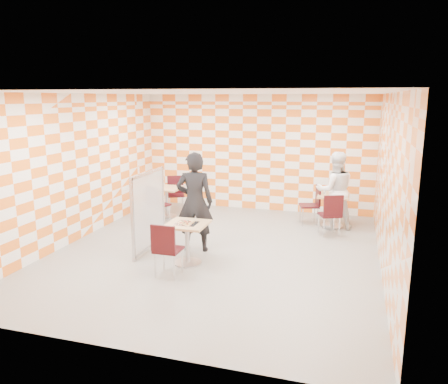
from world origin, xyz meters
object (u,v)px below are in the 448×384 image
(main_table, at_px, (187,236))
(chair_empty_far, at_px, (176,191))
(sport_bottle, at_px, (325,190))
(soda_bottle, at_px, (339,190))
(chair_second_side, at_px, (313,202))
(chair_second_front, at_px, (331,212))
(partition, at_px, (149,211))
(man_dark, at_px, (195,202))
(empty_table, at_px, (167,197))
(man_white, at_px, (335,191))
(second_table, at_px, (333,205))
(chair_main_front, at_px, (166,246))
(chair_empty_near, at_px, (156,202))

(main_table, height_order, chair_empty_far, chair_empty_far)
(sport_bottle, distance_m, soda_bottle, 0.32)
(chair_second_side, bearing_deg, chair_empty_far, 176.47)
(soda_bottle, bearing_deg, chair_empty_far, 177.57)
(main_table, bearing_deg, chair_empty_far, 115.89)
(chair_second_front, relative_size, partition, 0.60)
(chair_second_side, bearing_deg, man_dark, -129.65)
(empty_table, distance_m, sport_bottle, 3.82)
(main_table, distance_m, chair_empty_far, 3.74)
(chair_second_side, bearing_deg, chair_second_front, -61.00)
(chair_second_front, xyz_separation_m, man_white, (0.03, 0.64, 0.33))
(second_table, relative_size, chair_main_front, 0.81)
(empty_table, height_order, chair_empty_far, chair_empty_far)
(empty_table, height_order, chair_second_side, chair_second_side)
(chair_main_front, height_order, chair_empty_far, same)
(main_table, relative_size, chair_second_side, 0.81)
(chair_second_side, height_order, chair_empty_near, same)
(chair_main_front, relative_size, man_white, 0.53)
(second_table, relative_size, chair_second_side, 0.81)
(partition, bearing_deg, second_table, 38.42)
(partition, xyz_separation_m, man_white, (3.36, 2.51, 0.09))
(main_table, height_order, sport_bottle, sport_bottle)
(main_table, bearing_deg, partition, 154.47)
(chair_second_front, relative_size, sport_bottle, 4.62)
(empty_table, bearing_deg, chair_main_front, -66.23)
(main_table, height_order, man_white, man_white)
(second_table, xyz_separation_m, partition, (-3.33, -2.64, 0.28))
(second_table, bearing_deg, main_table, -127.33)
(chair_second_front, distance_m, partition, 3.82)
(man_white, bearing_deg, soda_bottle, -126.65)
(empty_table, bearing_deg, chair_empty_far, 90.15)
(chair_main_front, distance_m, partition, 1.45)
(partition, height_order, soda_bottle, partition)
(chair_empty_far, height_order, man_white, man_white)
(sport_bottle, bearing_deg, partition, -139.34)
(chair_second_side, xyz_separation_m, sport_bottle, (0.25, -0.00, 0.29))
(chair_main_front, xyz_separation_m, man_dark, (-0.01, 1.38, 0.42))
(man_dark, bearing_deg, second_table, -149.30)
(soda_bottle, bearing_deg, second_table, -140.26)
(main_table, relative_size, chair_second_front, 0.81)
(man_dark, distance_m, sport_bottle, 3.34)
(chair_empty_near, height_order, chair_empty_far, same)
(empty_table, xyz_separation_m, soda_bottle, (4.11, 0.41, 0.34))
(second_table, bearing_deg, soda_bottle, 39.74)
(main_table, bearing_deg, second_table, 52.67)
(chair_empty_far, bearing_deg, chair_empty_near, -88.62)
(second_table, distance_m, chair_empty_near, 4.09)
(second_table, relative_size, chair_second_front, 0.81)
(partition, bearing_deg, chair_second_front, 29.40)
(main_table, height_order, chair_empty_near, chair_empty_near)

